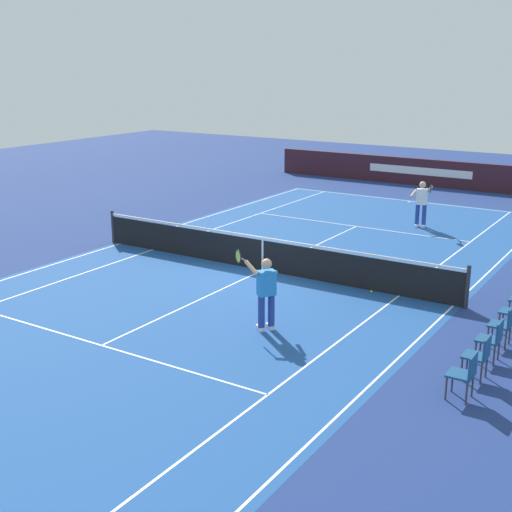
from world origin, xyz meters
TOP-DOWN VIEW (x-y plane):
  - ground_plane at (0.00, 0.00)m, footprint 60.00×60.00m
  - court_slab at (0.00, 0.00)m, footprint 24.20×11.40m
  - court_line_markings at (0.00, 0.00)m, footprint 23.85×11.05m
  - tennis_net at (0.00, 0.00)m, footprint 0.10×11.70m
  - stadium_barrier at (-15.90, -0.00)m, footprint 0.26×17.00m
  - tennis_player_near at (3.78, 2.43)m, footprint 0.75×1.18m
  - tennis_player_far at (-7.57, 1.97)m, footprint 0.99×0.86m
  - tennis_ball at (0.17, 3.42)m, footprint 0.07×0.07m
  - spectator_chair_3 at (1.90, 7.11)m, footprint 0.44×0.44m
  - spectator_chair_4 at (2.83, 7.11)m, footprint 0.44×0.44m
  - spectator_chair_5 at (3.76, 7.11)m, footprint 0.44×0.44m
  - spectator_chair_6 at (4.68, 7.11)m, footprint 0.44×0.44m

SIDE VIEW (x-z plane):
  - ground_plane at x=0.00m, z-range 0.00..0.00m
  - court_slab at x=0.00m, z-range 0.00..0.00m
  - court_line_markings at x=0.00m, z-range 0.00..0.01m
  - tennis_ball at x=0.17m, z-range 0.00..0.07m
  - tennis_net at x=0.00m, z-range -0.05..1.03m
  - spectator_chair_3 at x=1.90m, z-range 0.08..0.96m
  - spectator_chair_4 at x=2.83m, z-range 0.08..0.96m
  - spectator_chair_5 at x=3.76m, z-range 0.08..0.96m
  - spectator_chair_6 at x=4.68m, z-range 0.08..0.96m
  - stadium_barrier at x=-15.90m, z-range 0.00..1.27m
  - tennis_player_near at x=3.78m, z-range 0.08..1.78m
  - tennis_player_far at x=-7.57m, z-range 0.08..1.78m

